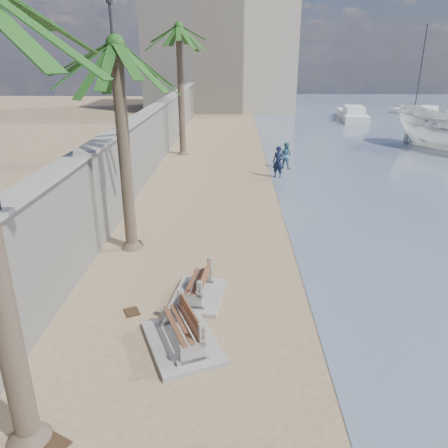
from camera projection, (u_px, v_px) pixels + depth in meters
name	position (u px, v px, depth m)	size (l,w,h in m)	color
ground_plane	(240.00, 405.00, 8.81)	(140.00, 140.00, 0.00)	#957A5B
seawall	(153.00, 139.00, 26.93)	(0.45, 70.00, 3.50)	gray
wall_cap	(151.00, 109.00, 26.28)	(0.80, 70.00, 0.12)	gray
end_building	(221.00, 51.00, 54.78)	(18.00, 12.00, 14.00)	#B7AA93
bench_near	(198.00, 286.00, 12.58)	(1.64, 2.20, 0.85)	gray
bench_far	(182.00, 330.00, 10.49)	(2.32, 2.71, 0.95)	gray
palm_mid	(116.00, 47.00, 13.53)	(5.00, 5.00, 7.83)	brown
palm_back	(179.00, 29.00, 28.07)	(5.00, 5.00, 9.19)	brown
streetlight	(114.00, 54.00, 17.70)	(0.28, 0.28, 5.12)	#2D2D33
person_a	(278.00, 160.00, 24.71)	(0.75, 0.51, 2.09)	#131B35
person_b	(286.00, 154.00, 26.84)	(0.88, 0.68, 1.83)	teal
yacht_far	(352.00, 116.00, 47.63)	(8.65, 2.42, 1.50)	silver
sailboat_west	(415.00, 109.00, 53.83)	(6.82, 5.13, 10.05)	silver
debris_a	(38.00, 447.00, 7.85)	(0.95, 0.76, 0.03)	#382616
debris_c	(134.00, 244.00, 16.28)	(0.62, 0.50, 0.03)	#382616
debris_d	(132.00, 312.00, 11.97)	(0.46, 0.37, 0.03)	#382616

